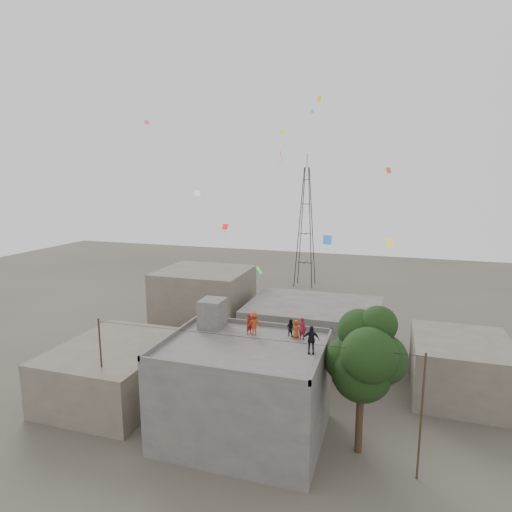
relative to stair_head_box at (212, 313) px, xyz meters
The scene contains 18 objects.
ground 8.21m from the stair_head_box, 39.09° to the right, with size 140.00×140.00×0.00m, color #423C36.
main_building 5.78m from the stair_head_box, 39.09° to the right, with size 10.00×8.00×6.10m.
parapet 4.21m from the stair_head_box, 39.09° to the right, with size 10.00×8.00×0.30m.
stair_head_box is the anchor object (origin of this frame).
neighbor_west 9.34m from the stair_head_box, behind, with size 8.00×10.00×4.00m, color #5E564A.
neighbor_north 13.35m from the stair_head_box, 65.48° to the left, with size 12.00×9.00×5.00m, color #514E4B.
neighbor_northwest 15.45m from the stair_head_box, 116.91° to the left, with size 9.00×8.00×7.00m, color #5E564A.
neighbor_east 19.35m from the stair_head_box, 23.28° to the left, with size 7.00×8.00×4.40m, color #5E564A.
tree 10.80m from the stair_head_box, 10.74° to the right, with size 4.90×4.60×9.10m.
utility_line 6.26m from the stair_head_box, 46.14° to the right, with size 20.12×0.62×7.40m.
transmission_tower 37.46m from the stair_head_box, 91.23° to the left, with size 2.97×2.97×20.01m.
person_red_adult 6.50m from the stair_head_box, ahead, with size 0.54×0.36×1.49m, color maroon.
person_orange_child 6.06m from the stair_head_box, ahead, with size 0.60×0.39×1.23m, color #9F4212.
person_dark_child 5.62m from the stair_head_box, ahead, with size 0.56×0.44×1.15m, color black.
person_dark_adult 7.82m from the stair_head_box, 18.39° to the right, with size 1.01×0.42×1.72m, color black.
person_orange_adult 3.31m from the stair_head_box, ahead, with size 1.00×0.58×1.55m, color #AD3413.
person_red_child 2.99m from the stair_head_box, 10.98° to the right, with size 0.52×0.34×1.42m, color maroon.
kites 10.11m from the stair_head_box, 41.44° to the left, with size 18.39×13.75×12.93m.
Camera 1 is at (8.41, -23.78, 16.40)m, focal length 30.00 mm.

